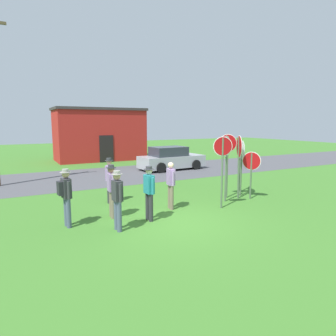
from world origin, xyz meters
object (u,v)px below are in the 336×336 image
at_px(stop_sign_leaning_left, 242,158).
at_px(stop_sign_low_front, 226,156).
at_px(stop_sign_nearest, 239,155).
at_px(person_with_sunhat, 110,177).
at_px(person_on_left, 149,190).
at_px(person_in_dark_shirt, 112,188).
at_px(person_near_signs, 171,183).
at_px(stop_sign_rear_left, 240,160).
at_px(stop_sign_far_back, 251,167).
at_px(parked_car_on_street, 171,159).
at_px(stop_sign_tallest, 227,155).
at_px(person_holding_notes, 117,197).
at_px(person_in_teal, 66,194).
at_px(stop_sign_center_cluster, 222,160).

bearing_deg(stop_sign_leaning_left, stop_sign_low_front, -160.45).
height_order(stop_sign_nearest, person_with_sunhat, stop_sign_nearest).
bearing_deg(person_on_left, person_in_dark_shirt, 137.80).
height_order(person_near_signs, person_with_sunhat, person_with_sunhat).
relative_size(stop_sign_rear_left, person_with_sunhat, 1.26).
distance_m(stop_sign_nearest, person_on_left, 4.50).
bearing_deg(person_near_signs, person_on_left, -146.64).
xyz_separation_m(stop_sign_nearest, stop_sign_far_back, (0.41, -0.29, -0.49)).
height_order(parked_car_on_street, person_with_sunhat, person_with_sunhat).
distance_m(parked_car_on_street, stop_sign_tallest, 7.96).
distance_m(parked_car_on_street, person_holding_notes, 11.51).
xyz_separation_m(stop_sign_rear_left, person_with_sunhat, (-5.56, 1.04, -0.48)).
bearing_deg(parked_car_on_street, stop_sign_nearest, -99.28).
height_order(parked_car_on_street, stop_sign_far_back, stop_sign_far_back).
xyz_separation_m(stop_sign_rear_left, stop_sign_far_back, (-0.37, -1.11, -0.16)).
xyz_separation_m(person_in_teal, person_with_sunhat, (1.96, 2.07, -0.03)).
height_order(stop_sign_leaning_left, stop_sign_center_cluster, stop_sign_center_cluster).
relative_size(stop_sign_nearest, stop_sign_far_back, 1.34).
distance_m(stop_sign_nearest, person_holding_notes, 5.71).
bearing_deg(person_with_sunhat, stop_sign_rear_left, -10.55).
xyz_separation_m(person_in_teal, person_near_signs, (3.61, 0.19, -0.06)).
distance_m(stop_sign_leaning_left, person_in_teal, 7.20).
xyz_separation_m(stop_sign_low_front, person_in_teal, (-6.00, -0.10, -0.76)).
xyz_separation_m(parked_car_on_street, stop_sign_tallest, (-1.63, -7.72, 1.09)).
height_order(stop_sign_low_front, stop_sign_rear_left, stop_sign_low_front).
bearing_deg(stop_sign_rear_left, stop_sign_low_front, -148.40).
bearing_deg(person_with_sunhat, stop_sign_leaning_left, -16.75).
xyz_separation_m(parked_car_on_street, person_in_dark_shirt, (-6.60, -8.02, 0.30)).
xyz_separation_m(stop_sign_low_front, stop_sign_leaning_left, (1.15, 0.41, -0.18)).
height_order(stop_sign_leaning_left, person_on_left, stop_sign_leaning_left).
distance_m(stop_sign_low_front, person_in_dark_shirt, 4.61).
bearing_deg(stop_sign_center_cluster, stop_sign_low_front, 43.18).
bearing_deg(person_with_sunhat, person_near_signs, -48.83).
height_order(person_in_teal, person_near_signs, person_in_teal).
bearing_deg(stop_sign_leaning_left, stop_sign_far_back, -90.13).
relative_size(stop_sign_low_front, person_in_dark_shirt, 1.48).
relative_size(stop_sign_leaning_left, person_on_left, 1.34).
bearing_deg(stop_sign_far_back, person_holding_notes, -171.08).
height_order(person_on_left, person_near_signs, person_on_left).
relative_size(person_holding_notes, person_near_signs, 1.03).
bearing_deg(parked_car_on_street, person_holding_notes, -126.42).
bearing_deg(person_with_sunhat, stop_sign_far_back, -22.44).
bearing_deg(stop_sign_leaning_left, person_near_signs, -174.84).
distance_m(stop_sign_far_back, person_with_sunhat, 5.63).
height_order(stop_sign_tallest, person_holding_notes, stop_sign_tallest).
xyz_separation_m(stop_sign_nearest, stop_sign_center_cluster, (-1.47, -0.80, -0.05)).
xyz_separation_m(stop_sign_tallest, stop_sign_far_back, (0.73, -0.61, -0.47)).
bearing_deg(stop_sign_center_cluster, person_in_dark_shirt, 167.88).
height_order(stop_sign_tallest, stop_sign_center_cluster, stop_sign_tallest).
bearing_deg(stop_sign_leaning_left, person_in_dark_shirt, -177.30).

